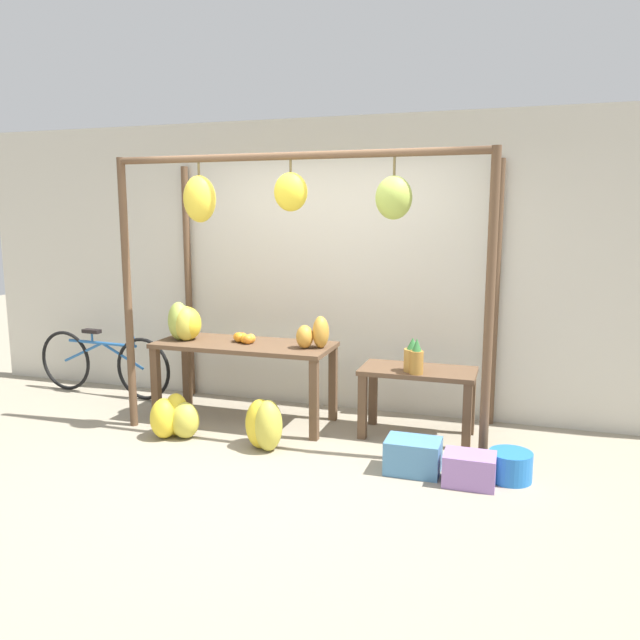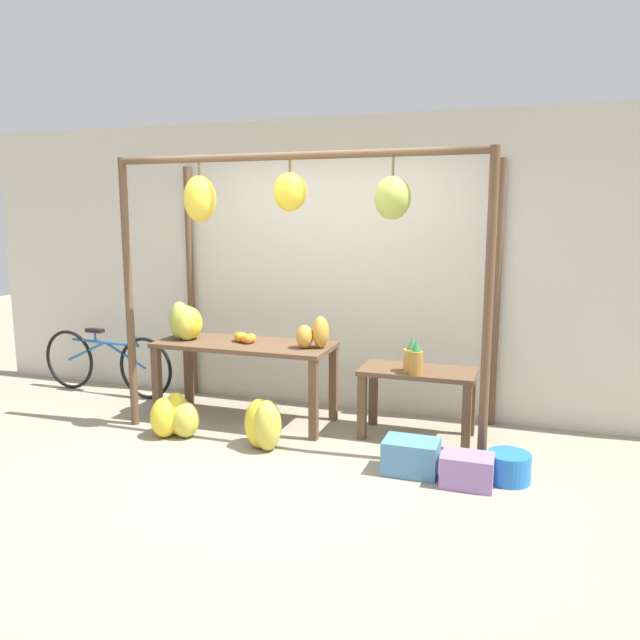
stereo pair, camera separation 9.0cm
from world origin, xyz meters
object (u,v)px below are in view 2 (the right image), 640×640
at_px(orange_pile, 245,338).
at_px(banana_pile_ground_left, 175,417).
at_px(blue_bucket, 509,467).
at_px(banana_pile_ground_right, 264,424).
at_px(papaya_pile, 315,334).
at_px(banana_pile_on_table, 186,323).
at_px(parked_bicycle, 106,362).
at_px(fruit_crate_white, 411,456).
at_px(pineapple_cluster, 414,358).
at_px(fruit_crate_purple, 467,470).

bearing_deg(orange_pile, banana_pile_ground_left, -123.68).
bearing_deg(blue_bucket, orange_pile, 165.40).
distance_m(banana_pile_ground_right, blue_bucket, 1.93).
height_order(banana_pile_ground_right, papaya_pile, papaya_pile).
height_order(banana_pile_ground_left, banana_pile_ground_right, banana_pile_ground_right).
distance_m(orange_pile, blue_bucket, 2.55).
bearing_deg(papaya_pile, banana_pile_on_table, -178.86).
distance_m(orange_pile, banana_pile_ground_left, 0.94).
xyz_separation_m(orange_pile, parked_bicycle, (-1.79, 0.32, -0.44)).
relative_size(orange_pile, parked_bicycle, 0.14).
bearing_deg(fruit_crate_white, banana_pile_ground_right, 176.11).
relative_size(banana_pile_on_table, fruit_crate_white, 1.03).
xyz_separation_m(banana_pile_on_table, parked_bicycle, (-1.21, 0.35, -0.56)).
distance_m(pineapple_cluster, banana_pile_ground_left, 2.11).
height_order(orange_pile, pineapple_cluster, pineapple_cluster).
relative_size(banana_pile_ground_right, parked_bicycle, 0.25).
xyz_separation_m(pineapple_cluster, banana_pile_ground_right, (-1.11, -0.56, -0.52)).
height_order(banana_pile_on_table, papaya_pile, banana_pile_on_table).
xyz_separation_m(banana_pile_ground_right, parked_bicycle, (-2.25, 0.93, 0.13)).
height_order(fruit_crate_white, papaya_pile, papaya_pile).
relative_size(parked_bicycle, fruit_crate_purple, 4.64).
xyz_separation_m(orange_pile, banana_pile_ground_right, (0.45, -0.62, -0.57)).
bearing_deg(fruit_crate_purple, papaya_pile, 150.99).
bearing_deg(papaya_pile, fruit_crate_white, -34.78).
xyz_separation_m(banana_pile_ground_left, fruit_crate_white, (2.08, -0.11, -0.05)).
xyz_separation_m(banana_pile_on_table, fruit_crate_white, (2.27, -0.66, -0.77)).
height_order(papaya_pile, fruit_crate_purple, papaya_pile).
height_order(parked_bicycle, papaya_pile, papaya_pile).
relative_size(banana_pile_on_table, banana_pile_ground_left, 0.85).
bearing_deg(banana_pile_ground_right, parked_bicycle, 157.40).
relative_size(banana_pile_on_table, papaya_pile, 1.35).
distance_m(banana_pile_on_table, fruit_crate_white, 2.48).
height_order(banana_pile_ground_left, fruit_crate_white, banana_pile_ground_left).
relative_size(fruit_crate_white, papaya_pile, 1.31).
distance_m(parked_bicycle, papaya_pile, 2.56).
height_order(banana_pile_ground_right, fruit_crate_white, banana_pile_ground_right).
height_order(orange_pile, fruit_crate_purple, orange_pile).
relative_size(banana_pile_ground_left, papaya_pile, 1.58).
height_order(fruit_crate_white, parked_bicycle, parked_bicycle).
height_order(pineapple_cluster, banana_pile_ground_left, pineapple_cluster).
height_order(banana_pile_ground_right, blue_bucket, banana_pile_ground_right).
relative_size(banana_pile_on_table, pineapple_cluster, 1.38).
relative_size(banana_pile_on_table, fruit_crate_purple, 1.14).
height_order(orange_pile, banana_pile_ground_right, orange_pile).
relative_size(pineapple_cluster, papaya_pile, 0.98).
distance_m(blue_bucket, fruit_crate_purple, 0.33).
xyz_separation_m(blue_bucket, parked_bicycle, (-4.17, 0.94, 0.24)).
distance_m(fruit_crate_white, blue_bucket, 0.70).
xyz_separation_m(banana_pile_on_table, fruit_crate_purple, (2.68, -0.76, -0.79)).
bearing_deg(blue_bucket, banana_pile_on_table, 168.83).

